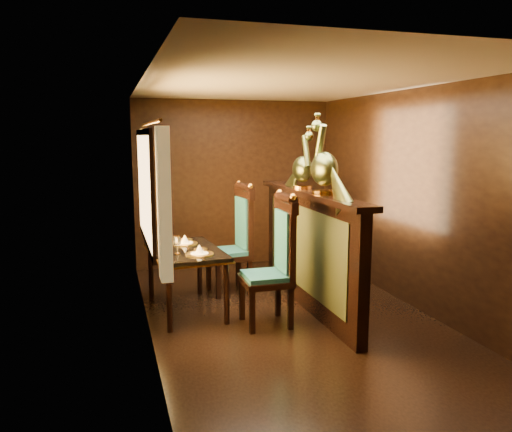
# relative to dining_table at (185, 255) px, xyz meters

# --- Properties ---
(ground) EXTENTS (5.00, 5.00, 0.00)m
(ground) POSITION_rel_dining_table_xyz_m (1.05, -0.57, -0.65)
(ground) COLOR black
(ground) RESTS_ON ground
(room_shell) EXTENTS (3.04, 5.04, 2.52)m
(room_shell) POSITION_rel_dining_table_xyz_m (0.97, -0.55, 0.93)
(room_shell) COLOR black
(room_shell) RESTS_ON ground
(partition) EXTENTS (0.26, 2.70, 1.36)m
(partition) POSITION_rel_dining_table_xyz_m (1.37, -0.27, 0.06)
(partition) COLOR black
(partition) RESTS_ON ground
(dining_table) EXTENTS (0.85, 1.29, 0.92)m
(dining_table) POSITION_rel_dining_table_xyz_m (0.00, 0.00, 0.00)
(dining_table) COLOR black
(dining_table) RESTS_ON ground
(chair_left) EXTENTS (0.51, 0.56, 1.41)m
(chair_left) POSITION_rel_dining_table_xyz_m (0.87, -0.64, 0.08)
(chair_left) COLOR black
(chair_left) RESTS_ON ground
(chair_right) EXTENTS (0.55, 0.57, 1.40)m
(chair_right) POSITION_rel_dining_table_xyz_m (0.76, 0.56, 0.08)
(chair_right) COLOR black
(chair_right) RESTS_ON ground
(peacock_left) EXTENTS (0.27, 0.72, 0.85)m
(peacock_left) POSITION_rel_dining_table_xyz_m (1.38, -0.64, 1.13)
(peacock_left) COLOR #1A4E37
(peacock_left) RESTS_ON partition
(peacock_right) EXTENTS (0.23, 0.60, 0.72)m
(peacock_right) POSITION_rel_dining_table_xyz_m (1.38, -0.03, 1.07)
(peacock_right) COLOR #1A4E37
(peacock_right) RESTS_ON partition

